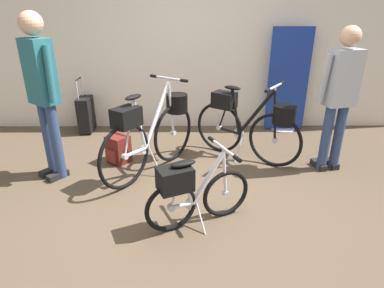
# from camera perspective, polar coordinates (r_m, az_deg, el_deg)

# --- Properties ---
(ground_plane) EXTENTS (7.40, 7.40, 0.00)m
(ground_plane) POSITION_cam_1_polar(r_m,az_deg,el_deg) (3.30, -0.70, -10.25)
(ground_plane) COLOR brown
(back_wall) EXTENTS (7.40, 0.10, 3.05)m
(back_wall) POSITION_cam_1_polar(r_m,az_deg,el_deg) (5.05, -0.66, 19.90)
(back_wall) COLOR silver
(back_wall) RESTS_ON ground_plane
(floor_banner_stand) EXTENTS (0.60, 0.36, 1.54)m
(floor_banner_stand) POSITION_cam_1_polar(r_m,az_deg,el_deg) (5.16, 16.39, 9.62)
(floor_banner_stand) COLOR #B7B7BC
(floor_banner_stand) RESTS_ON ground_plane
(folding_bike_foreground) EXTENTS (0.93, 0.58, 0.72)m
(folding_bike_foreground) POSITION_cam_1_polar(r_m,az_deg,el_deg) (2.81, -0.11, -8.13)
(folding_bike_foreground) COLOR black
(folding_bike_foreground) RESTS_ON ground_plane
(display_bike_left) EXTENTS (1.19, 0.88, 1.00)m
(display_bike_left) POSITION_cam_1_polar(r_m,az_deg,el_deg) (4.05, 10.11, 3.78)
(display_bike_left) COLOR black
(display_bike_left) RESTS_ON ground_plane
(display_bike_right) EXTENTS (0.93, 1.29, 1.07)m
(display_bike_right) POSITION_cam_1_polar(r_m,az_deg,el_deg) (3.71, -6.81, 2.59)
(display_bike_right) COLOR black
(display_bike_right) RESTS_ON ground_plane
(visitor_near_wall) EXTENTS (0.52, 0.33, 1.63)m
(visitor_near_wall) POSITION_cam_1_polar(r_m,az_deg,el_deg) (3.95, 24.52, 8.15)
(visitor_near_wall) COLOR navy
(visitor_near_wall) RESTS_ON ground_plane
(visitor_browsing) EXTENTS (0.43, 0.39, 1.77)m
(visitor_browsing) POSITION_cam_1_polar(r_m,az_deg,el_deg) (3.76, -24.76, 9.02)
(visitor_browsing) COLOR navy
(visitor_browsing) RESTS_ON ground_plane
(rolling_suitcase) EXTENTS (0.19, 0.36, 0.83)m
(rolling_suitcase) POSITION_cam_1_polar(r_m,az_deg,el_deg) (5.24, -18.09, 5.00)
(rolling_suitcase) COLOR black
(rolling_suitcase) RESTS_ON ground_plane
(backpack_on_floor) EXTENTS (0.33, 0.32, 0.35)m
(backpack_on_floor) POSITION_cam_1_polar(r_m,az_deg,el_deg) (4.13, -12.81, -0.91)
(backpack_on_floor) COLOR maroon
(backpack_on_floor) RESTS_ON ground_plane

